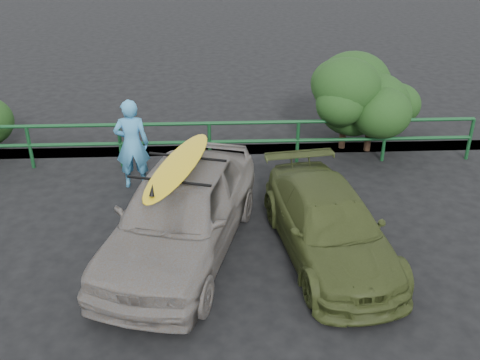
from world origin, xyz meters
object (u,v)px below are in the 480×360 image
object	(u,v)px
olive_vehicle	(329,225)
surfboard	(178,165)
guardrail	(165,144)
man	(132,144)
sedan	(181,212)

from	to	relation	value
olive_vehicle	surfboard	xyz separation A→B (m)	(-2.46, 0.20, 1.07)
guardrail	surfboard	distance (m)	3.66
olive_vehicle	man	world-z (taller)	man
olive_vehicle	man	size ratio (longest dim) A/B	2.04
guardrail	sedan	bearing A→B (deg)	-81.00
guardrail	surfboard	bearing A→B (deg)	-81.00
guardrail	sedan	size ratio (longest dim) A/B	3.09
guardrail	sedan	distance (m)	3.50
guardrail	olive_vehicle	bearing A→B (deg)	-50.52
sedan	olive_vehicle	xyz separation A→B (m)	(2.46, -0.20, -0.21)
olive_vehicle	sedan	bearing A→B (deg)	167.20
guardrail	surfboard	size ratio (longest dim) A/B	5.26
guardrail	man	world-z (taller)	man
guardrail	man	bearing A→B (deg)	-120.12
guardrail	man	distance (m)	1.22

